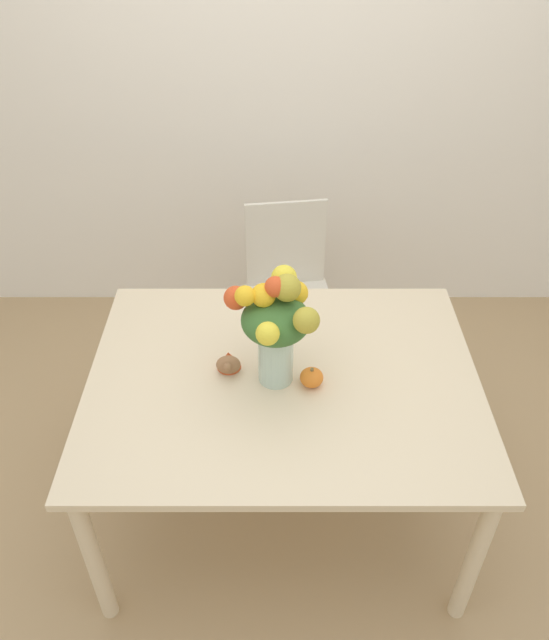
{
  "coord_description": "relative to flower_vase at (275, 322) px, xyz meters",
  "views": [
    {
      "loc": [
        -0.03,
        -1.63,
        2.3
      ],
      "look_at": [
        -0.03,
        -0.01,
        1.01
      ],
      "focal_mm": 35.0,
      "sensor_mm": 36.0,
      "label": 1
    }
  ],
  "objects": [
    {
      "name": "wall_back",
      "position": [
        0.02,
        1.51,
        0.36
      ],
      "size": [
        8.0,
        0.06,
        2.7
      ],
      "color": "white",
      "rests_on": "ground_plane"
    },
    {
      "name": "flower_vase",
      "position": [
        0.0,
        0.0,
        0.0
      ],
      "size": [
        0.31,
        0.32,
        0.43
      ],
      "color": "#B2CCBC",
      "rests_on": "dining_table"
    },
    {
      "name": "pumpkin",
      "position": [
        0.12,
        -0.04,
        -0.22
      ],
      "size": [
        0.08,
        0.08,
        0.08
      ],
      "color": "orange",
      "rests_on": "dining_table"
    },
    {
      "name": "dining_chair_near_window",
      "position": [
        0.06,
        0.89,
        -0.52
      ],
      "size": [
        0.47,
        0.47,
        0.9
      ],
      "rotation": [
        0.0,
        0.0,
        0.13
      ],
      "color": "silver",
      "rests_on": "ground_plane"
    },
    {
      "name": "turkey_figurine",
      "position": [
        -0.17,
        0.04,
        -0.21
      ],
      "size": [
        0.09,
        0.12,
        0.07
      ],
      "color": "#936642",
      "rests_on": "dining_table"
    },
    {
      "name": "dining_table",
      "position": [
        0.02,
        -0.0,
        -0.33
      ],
      "size": [
        1.41,
        1.09,
        0.74
      ],
      "color": "beige",
      "rests_on": "ground_plane"
    },
    {
      "name": "ground_plane",
      "position": [
        0.02,
        -0.0,
        -0.99
      ],
      "size": [
        12.0,
        12.0,
        0.0
      ],
      "primitive_type": "plane",
      "color": "tan"
    }
  ]
}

